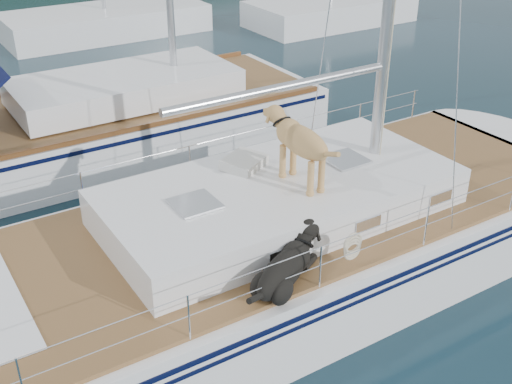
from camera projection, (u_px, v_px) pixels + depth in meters
ground at (235, 298)px, 9.77m from camera, size 120.00×120.00×0.00m
main_sailboat at (241, 259)px, 9.49m from camera, size 12.00×3.98×14.01m
neighbor_sailboat at (81, 131)px, 13.91m from camera, size 11.00×3.50×13.30m
bg_boat_center at (106, 22)px, 23.36m from camera, size 7.20×3.00×11.65m
bg_boat_east at (330, 12)px, 24.89m from camera, size 6.40×3.00×11.65m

